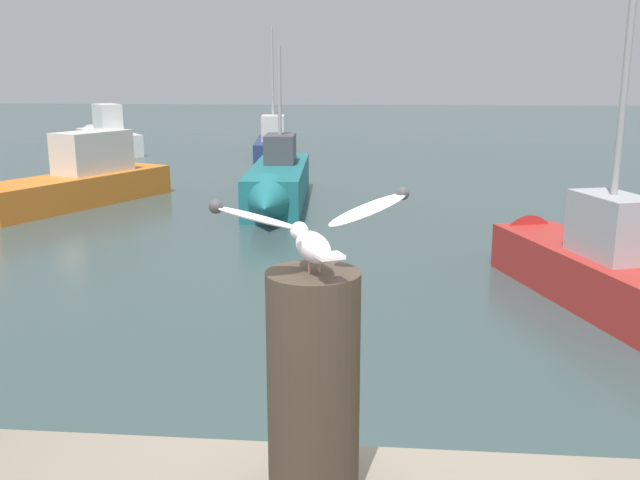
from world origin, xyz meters
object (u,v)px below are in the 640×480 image
boat_red (576,259)px  boat_white (105,137)px  mooring_post (313,386)px  boat_orange (57,186)px  boat_navy (274,143)px  boat_teal (277,184)px  seagull (313,233)px

boat_red → boat_white: 19.96m
mooring_post → boat_orange: bearing=119.3°
boat_orange → boat_navy: size_ratio=1.13×
boat_teal → boat_red: 7.25m
boat_orange → boat_teal: (4.49, 0.66, 0.01)m
boat_orange → boat_navy: boat_navy is taller
boat_navy → boat_red: bearing=-67.4°
boat_orange → boat_teal: bearing=8.3°
mooring_post → boat_white: (-9.75, 22.29, -1.18)m
mooring_post → boat_navy: size_ratio=0.17×
boat_red → boat_orange: bearing=152.0°
boat_teal → boat_red: size_ratio=1.30×
boat_navy → boat_red: size_ratio=1.14×
boat_navy → boat_teal: bearing=-80.8°
boat_teal → boat_white: boat_teal is taller
mooring_post → boat_navy: boat_navy is taller
boat_red → boat_navy: bearing=112.6°
seagull → boat_navy: 21.97m
boat_orange → boat_teal: boat_teal is taller
boat_red → boat_white: bearing=128.6°
boat_navy → boat_red: (6.20, -14.92, 0.03)m
seagull → boat_white: 24.39m
seagull → boat_orange: (-6.49, 11.56, -1.77)m
seagull → boat_white: size_ratio=0.14×
seagull → boat_orange: 13.38m
boat_white → boat_orange: bearing=-73.1°
boat_red → boat_white: size_ratio=0.92×
seagull → boat_navy: boat_navy is taller
boat_teal → boat_white: 12.71m
mooring_post → boat_white: size_ratio=0.18×
boat_navy → boat_red: 16.16m
boat_orange → boat_teal: size_ratio=0.99×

